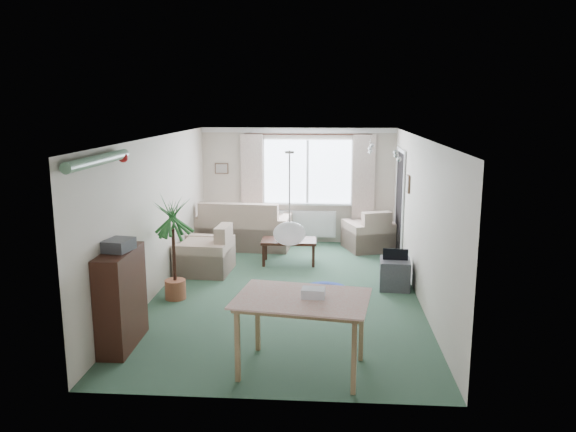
# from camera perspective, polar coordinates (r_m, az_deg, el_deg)

# --- Properties ---
(ground) EXTENTS (6.50, 6.50, 0.00)m
(ground) POSITION_cam_1_polar(r_m,az_deg,el_deg) (8.85, -0.14, -7.70)
(ground) COLOR #2D4B38
(window) EXTENTS (1.80, 0.03, 1.30)m
(window) POSITION_cam_1_polar(r_m,az_deg,el_deg) (11.66, 2.00, 4.53)
(window) COLOR white
(curtain_rod) EXTENTS (2.60, 0.03, 0.03)m
(curtain_rod) POSITION_cam_1_polar(r_m,az_deg,el_deg) (11.51, 2.02, 8.29)
(curtain_rod) COLOR black
(curtain_left) EXTENTS (0.45, 0.08, 2.00)m
(curtain_left) POSITION_cam_1_polar(r_m,az_deg,el_deg) (11.69, -3.67, 3.40)
(curtain_left) COLOR beige
(curtain_right) EXTENTS (0.45, 0.08, 2.00)m
(curtain_right) POSITION_cam_1_polar(r_m,az_deg,el_deg) (11.61, 7.67, 3.26)
(curtain_right) COLOR beige
(radiator) EXTENTS (1.20, 0.10, 0.55)m
(radiator) POSITION_cam_1_polar(r_m,az_deg,el_deg) (11.80, 1.96, -0.80)
(radiator) COLOR white
(doorway) EXTENTS (0.03, 0.95, 2.00)m
(doorway) POSITION_cam_1_polar(r_m,az_deg,el_deg) (10.80, 11.29, 1.07)
(doorway) COLOR black
(pendant_lamp) EXTENTS (0.36, 0.36, 0.36)m
(pendant_lamp) POSITION_cam_1_polar(r_m,az_deg,el_deg) (6.22, 0.15, -1.80)
(pendant_lamp) COLOR white
(tinsel_garland) EXTENTS (1.60, 1.60, 0.12)m
(tinsel_garland) POSITION_cam_1_polar(r_m,az_deg,el_deg) (6.58, -18.69, 5.40)
(tinsel_garland) COLOR #196626
(bauble_cluster_a) EXTENTS (0.20, 0.20, 0.20)m
(bauble_cluster_a) POSITION_cam_1_polar(r_m,az_deg,el_deg) (9.29, 8.35, 7.11)
(bauble_cluster_a) COLOR silver
(bauble_cluster_b) EXTENTS (0.20, 0.20, 0.20)m
(bauble_cluster_b) POSITION_cam_1_polar(r_m,az_deg,el_deg) (8.13, 11.09, 6.41)
(bauble_cluster_b) COLOR silver
(wall_picture_back) EXTENTS (0.28, 0.03, 0.22)m
(wall_picture_back) POSITION_cam_1_polar(r_m,az_deg,el_deg) (11.86, -6.75, 4.82)
(wall_picture_back) COLOR brown
(wall_picture_right) EXTENTS (0.03, 0.24, 0.30)m
(wall_picture_right) POSITION_cam_1_polar(r_m,az_deg,el_deg) (9.73, 12.11, 3.20)
(wall_picture_right) COLOR brown
(sofa) EXTENTS (2.00, 1.14, 0.97)m
(sofa) POSITION_cam_1_polar(r_m,az_deg,el_deg) (11.48, -4.62, -0.75)
(sofa) COLOR #C0A591
(sofa) RESTS_ON ground
(armchair_corner) EXTENTS (1.15, 1.11, 0.82)m
(armchair_corner) POSITION_cam_1_polar(r_m,az_deg,el_deg) (11.37, 8.31, -1.33)
(armchair_corner) COLOR beige
(armchair_corner) RESTS_ON ground
(armchair_left) EXTENTS (0.94, 0.99, 0.84)m
(armchair_left) POSITION_cam_1_polar(r_m,az_deg,el_deg) (9.85, -8.48, -3.30)
(armchair_left) COLOR beige
(armchair_left) RESTS_ON ground
(coffee_table) EXTENTS (1.01, 0.58, 0.45)m
(coffee_table) POSITION_cam_1_polar(r_m,az_deg,el_deg) (10.30, 0.10, -3.63)
(coffee_table) COLOR black
(coffee_table) RESTS_ON ground
(photo_frame) EXTENTS (0.12, 0.05, 0.16)m
(photo_frame) POSITION_cam_1_polar(r_m,az_deg,el_deg) (10.19, -0.62, -2.04)
(photo_frame) COLOR brown
(photo_frame) RESTS_ON coffee_table
(bookshelf) EXTENTS (0.34, 0.98, 1.19)m
(bookshelf) POSITION_cam_1_polar(r_m,az_deg,el_deg) (7.10, -16.58, -8.06)
(bookshelf) COLOR black
(bookshelf) RESTS_ON ground
(hifi_box) EXTENTS (0.34, 0.39, 0.14)m
(hifi_box) POSITION_cam_1_polar(r_m,az_deg,el_deg) (6.91, -16.83, -2.84)
(hifi_box) COLOR #3E3F44
(hifi_box) RESTS_ON bookshelf
(houseplant) EXTENTS (0.83, 0.83, 1.57)m
(houseplant) POSITION_cam_1_polar(r_m,az_deg,el_deg) (8.50, -11.53, -3.23)
(houseplant) COLOR #226528
(houseplant) RESTS_ON ground
(dining_table) EXTENTS (1.44, 1.07, 0.83)m
(dining_table) POSITION_cam_1_polar(r_m,az_deg,el_deg) (6.26, 1.42, -12.00)
(dining_table) COLOR #AC755D
(dining_table) RESTS_ON ground
(gift_box) EXTENTS (0.26, 0.20, 0.12)m
(gift_box) POSITION_cam_1_polar(r_m,az_deg,el_deg) (6.10, 2.59, -7.89)
(gift_box) COLOR silver
(gift_box) RESTS_ON dining_table
(tv_cube) EXTENTS (0.50, 0.55, 0.47)m
(tv_cube) POSITION_cam_1_polar(r_m,az_deg,el_deg) (9.11, 10.78, -5.80)
(tv_cube) COLOR #38363B
(tv_cube) RESTS_ON ground
(pet_bed) EXTENTS (0.70, 0.70, 0.14)m
(pet_bed) POSITION_cam_1_polar(r_m,az_deg,el_deg) (8.62, 3.79, -7.78)
(pet_bed) COLOR navy
(pet_bed) RESTS_ON ground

